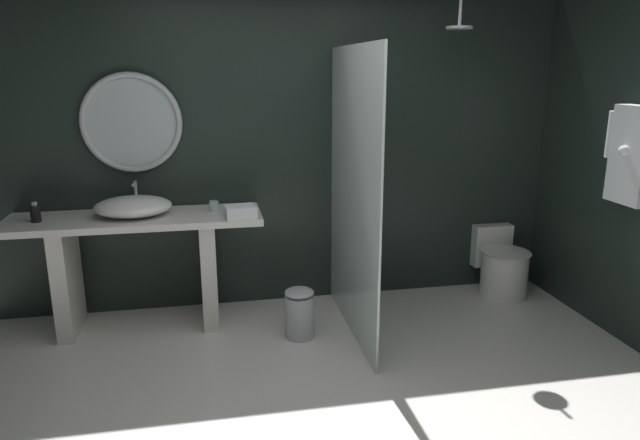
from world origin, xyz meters
name	(u,v)px	position (x,y,z in m)	size (l,w,h in m)	color
ground_plane	(330,425)	(0.00, 0.00, 0.00)	(5.76, 5.76, 0.00)	silver
back_wall_panel	(282,148)	(0.00, 1.90, 1.30)	(4.80, 0.10, 2.60)	#1E2823
side_wall_right	(635,160)	(2.35, 0.76, 1.30)	(0.10, 2.47, 2.60)	#1E2823
vanity_counter	(138,255)	(-1.15, 1.54, 0.57)	(1.85, 0.58, 0.87)	silver
vessel_sink	(133,206)	(-1.16, 1.56, 0.94)	(0.56, 0.46, 0.22)	white
tumbler_cup	(214,206)	(-0.57, 1.57, 0.91)	(0.07, 0.07, 0.08)	silver
soap_dispenser	(35,213)	(-1.82, 1.51, 0.93)	(0.07, 0.07, 0.14)	black
round_wall_mirror	(132,123)	(-1.15, 1.81, 1.53)	(0.75, 0.05, 0.75)	#B7B7BC
shower_glass_panel	(353,196)	(0.41, 1.16, 1.04)	(0.02, 1.38, 2.08)	silver
rain_shower_head	(460,24)	(1.27, 1.42, 2.24)	(0.19, 0.19, 0.29)	#B7B7BC
hanging_bathrobe	(634,151)	(2.21, 0.62, 1.39)	(0.20, 0.50, 0.73)	#B7B7BC
toilet	(500,265)	(1.87, 1.61, 0.26)	(0.42, 0.60, 0.57)	white
waste_bin	(299,312)	(0.01, 1.10, 0.19)	(0.22, 0.22, 0.38)	#B7B7BC
folded_hand_towel	(240,212)	(-0.38, 1.35, 0.91)	(0.22, 0.18, 0.09)	white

